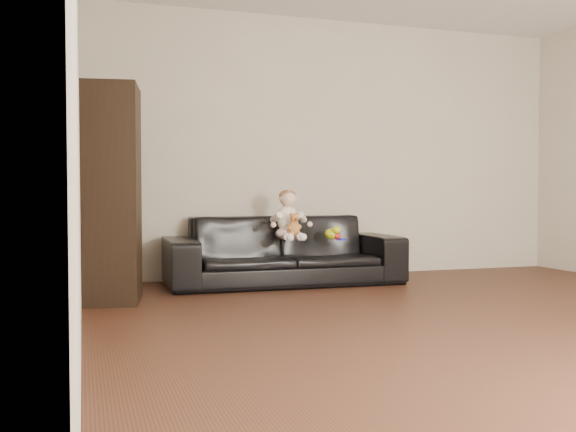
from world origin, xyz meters
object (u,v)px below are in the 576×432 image
object	(u,v)px
cabinet	(111,194)
toy_rattle	(337,236)
toy_blue_disc	(342,240)
baby	(288,218)
toy_green	(331,234)
teddy_bear	(294,224)
sofa	(283,250)

from	to	relation	value
cabinet	toy_rattle	bearing A→B (deg)	18.71
toy_rattle	toy_blue_disc	size ratio (longest dim) A/B	0.81
baby	toy_green	world-z (taller)	baby
cabinet	baby	bearing A→B (deg)	23.61
toy_rattle	toy_green	bearing A→B (deg)	129.19
toy_green	toy_rattle	size ratio (longest dim) A/B	2.00
teddy_bear	baby	bearing A→B (deg)	102.04
toy_blue_disc	toy_rattle	bearing A→B (deg)	103.48
baby	cabinet	bearing A→B (deg)	-154.92
baby	toy_green	size ratio (longest dim) A/B	3.10
toy_rattle	baby	bearing A→B (deg)	172.02
cabinet	teddy_bear	size ratio (longest dim) A/B	8.51
toy_rattle	cabinet	bearing A→B (deg)	-170.22
toy_green	toy_blue_disc	distance (m)	0.14
teddy_bear	toy_green	world-z (taller)	teddy_bear
teddy_bear	sofa	bearing A→B (deg)	102.73
cabinet	toy_green	distance (m)	2.04
sofa	cabinet	world-z (taller)	cabinet
toy_green	toy_rattle	distance (m)	0.06
toy_green	toy_blue_disc	world-z (taller)	toy_green
sofa	teddy_bear	bearing A→B (deg)	-84.16
sofa	cabinet	size ratio (longest dim) A/B	1.29
baby	toy_green	xyz separation A→B (m)	(0.41, -0.02, -0.15)
sofa	toy_blue_disc	size ratio (longest dim) A/B	23.47
toy_rattle	teddy_bear	bearing A→B (deg)	-170.07
teddy_bear	toy_green	distance (m)	0.43
cabinet	teddy_bear	bearing A→B (deg)	18.67
sofa	teddy_bear	xyz separation A→B (m)	(0.02, -0.26, 0.25)
sofa	toy_rattle	distance (m)	0.51
cabinet	baby	world-z (taller)	cabinet
sofa	baby	bearing A→B (deg)	-83.33
baby	teddy_bear	distance (m)	0.15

